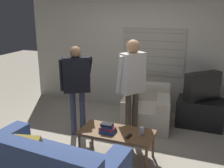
% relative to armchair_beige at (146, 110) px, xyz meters
% --- Properties ---
extents(ground_plane, '(16.00, 16.00, 0.00)m').
position_rel_armchair_beige_xyz_m(ground_plane, '(-0.43, -1.21, -0.31)').
color(ground_plane, '#B2A893').
extents(wall_back, '(5.20, 0.08, 2.55)m').
position_rel_armchair_beige_xyz_m(wall_back, '(-0.42, 0.82, 0.96)').
color(wall_back, '#BCB7A8').
rests_on(wall_back, ground_plane).
extents(armchair_beige, '(1.01, 1.05, 0.77)m').
position_rel_armchair_beige_xyz_m(armchair_beige, '(0.00, 0.00, 0.00)').
color(armchair_beige, beige).
rests_on(armchair_beige, ground_plane).
extents(coffee_table, '(1.11, 0.53, 0.43)m').
position_rel_armchair_beige_xyz_m(coffee_table, '(-0.14, -1.31, 0.08)').
color(coffee_table, brown).
rests_on(coffee_table, ground_plane).
extents(tv_stand, '(0.86, 0.55, 0.53)m').
position_rel_armchair_beige_xyz_m(tv_stand, '(0.98, 0.34, -0.05)').
color(tv_stand, black).
rests_on(tv_stand, ground_plane).
extents(tv, '(0.65, 0.66, 0.54)m').
position_rel_armchair_beige_xyz_m(tv, '(0.98, 0.34, 0.49)').
color(tv, black).
rests_on(tv, tv_stand).
extents(person_left_standing, '(0.56, 0.78, 1.60)m').
position_rel_armchair_beige_xyz_m(person_left_standing, '(-1.06, -0.81, 0.70)').
color(person_left_standing, '#33384C').
rests_on(person_left_standing, ground_plane).
extents(person_right_standing, '(0.58, 0.77, 1.74)m').
position_rel_armchair_beige_xyz_m(person_right_standing, '(-0.10, -0.70, 0.80)').
color(person_right_standing, '#4C4233').
rests_on(person_right_standing, ground_plane).
extents(book_stack, '(0.24, 0.19, 0.14)m').
position_rel_armchair_beige_xyz_m(book_stack, '(-0.26, -1.38, 0.18)').
color(book_stack, '#284C89').
rests_on(book_stack, coffee_table).
extents(soda_can, '(0.07, 0.07, 0.13)m').
position_rel_armchair_beige_xyz_m(soda_can, '(0.23, -1.28, 0.18)').
color(soda_can, silver).
rests_on(soda_can, coffee_table).
extents(spare_remote, '(0.06, 0.14, 0.02)m').
position_rel_armchair_beige_xyz_m(spare_remote, '(0.08, -1.40, 0.13)').
color(spare_remote, black).
rests_on(spare_remote, coffee_table).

